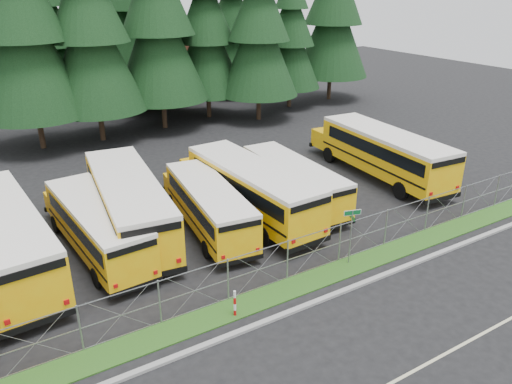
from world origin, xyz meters
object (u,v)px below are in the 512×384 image
Objects in this scene: bus_4 at (207,207)px; bus_6 at (291,182)px; bus_3 at (128,205)px; bus_1 at (4,240)px; street_sign at (351,225)px; bus_5 at (248,190)px; bus_east at (381,154)px; striped_bollard at (235,304)px; bus_2 at (96,227)px.

bus_6 reaches higher than bus_4.
bus_6 is at bearing -0.66° from bus_3.
bus_6 is (5.76, 0.46, 0.01)m from bus_4.
bus_1 is at bearing -165.61° from bus_3.
bus_6 is 7.42m from street_sign.
bus_5 is 0.95× the size of bus_east.
bus_east is 10.30× the size of striped_bollard.
bus_2 is 0.84× the size of bus_3.
bus_5 is at bearing -7.11° from bus_1.
street_sign is (9.81, -7.33, 0.68)m from bus_2.
bus_3 reaches higher than bus_2.
bus_2 reaches higher than bus_4.
bus_4 is (5.74, -0.59, -0.05)m from bus_2.
bus_2 is at bearing -9.87° from bus_1.
bus_1 is at bearing -176.12° from bus_east.
bus_1 is 1.00× the size of bus_3.
bus_east is at bearing 27.45° from striped_bollard.
bus_1 is 3.99m from bus_2.
bus_1 is 15.81m from street_sign.
bus_1 is 10.23× the size of striped_bollard.
bus_3 is at bearing 132.52° from street_sign.
bus_4 is 2.75m from bus_5.
bus_1 is 12.44m from bus_5.
striped_bollard is at bearing -148.22° from bus_east.
bus_1 is 23.08m from bus_east.
bus_2 is at bearing -178.08° from bus_6.
bus_2 is at bearing 143.25° from street_sign.
bus_5 is (6.44, -1.46, -0.07)m from bus_3.
bus_3 is 17.13m from bus_east.
bus_5 reaches higher than bus_2.
bus_4 is 7.87m from striped_bollard.
bus_east is (17.10, -0.94, 0.01)m from bus_3.
bus_3 is at bearing 161.95° from bus_4.
bus_3 is 11.54m from street_sign.
bus_east is at bearing -3.39° from bus_2.
bus_6 is (9.48, -1.31, -0.29)m from bus_3.
bus_east reaches higher than bus_4.
striped_bollard is (1.22, -9.19, -1.01)m from bus_3.
bus_2 is at bearing -142.67° from bus_3.
bus_3 is 10.26× the size of striped_bollard.
street_sign is at bearing -136.58° from bus_east.
bus_1 is 11.14m from striped_bollard.
bus_3 is (2.02, 1.17, 0.26)m from bus_2.
bus_3 reaches higher than striped_bollard.
bus_3 is 4.38× the size of street_sign.
bus_east is at bearing 4.03° from bus_3.
bus_2 is 8.68m from striped_bollard.
striped_bollard is (-5.22, -7.73, -0.95)m from bus_5.
bus_5 is at bearing -5.57° from bus_3.
bus_east reaches higher than striped_bollard.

